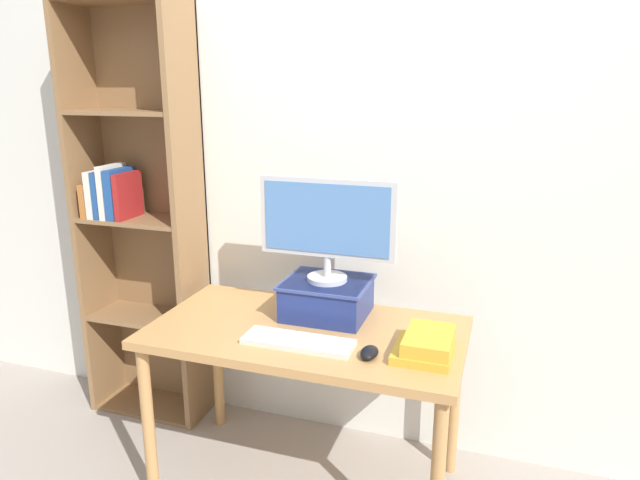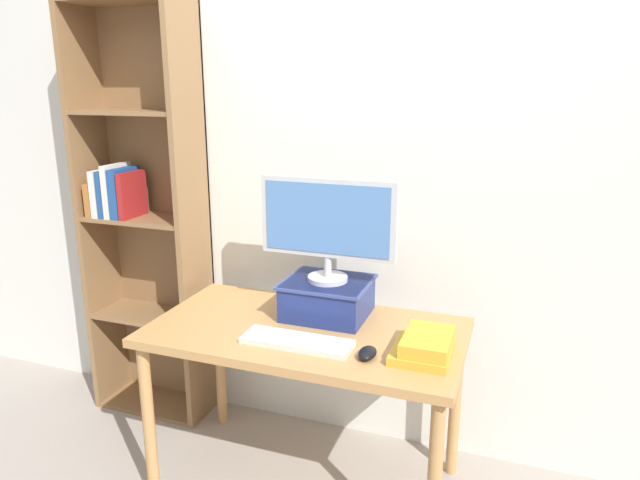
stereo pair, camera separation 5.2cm
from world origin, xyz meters
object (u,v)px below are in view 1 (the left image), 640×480
Objects in this scene: desk at (306,347)px; keyboard at (298,342)px; book_stack at (427,345)px; computer_mouse at (369,353)px; bookshelf_unit at (139,216)px; computer_monitor at (327,223)px; riser_box at (327,297)px.

keyboard is (0.02, -0.15, 0.10)m from desk.
computer_mouse is at bearing -155.67° from book_stack.
bookshelf_unit is 1.19m from keyboard.
bookshelf_unit reaches higher than computer_monitor.
computer_monitor is 2.23× the size of book_stack.
book_stack reaches higher than desk.
computer_mouse is 0.40× the size of book_stack.
desk is 0.61× the size of bookshelf_unit.
riser_box is 0.52m from book_stack.
computer_mouse is (0.27, -0.32, -0.39)m from computer_monitor.
keyboard is 0.48m from book_stack.
bookshelf_unit is at bearing 161.31° from desk.
bookshelf_unit is at bearing 169.98° from riser_box.
riser_box is 1.38× the size of book_stack.
computer_monitor reaches higher than keyboard.
computer_monitor reaches higher than computer_mouse.
riser_box is (1.05, -0.19, -0.23)m from bookshelf_unit.
riser_box is 0.62× the size of computer_monitor.
book_stack is (0.47, 0.07, 0.03)m from keyboard.
keyboard reaches higher than desk.
bookshelf_unit is 4.85× the size of keyboard.
desk is at bearing 98.38° from keyboard.
computer_monitor is at bearing 129.56° from computer_mouse.
keyboard is (1.03, -0.49, -0.30)m from bookshelf_unit.
riser_box is at bearing 90.00° from computer_monitor.
book_stack reaches higher than computer_mouse.
desk is 0.52m from book_stack.
computer_monitor is at bearing -10.10° from bookshelf_unit.
computer_monitor is 5.55× the size of computer_mouse.
bookshelf_unit reaches higher than desk.
bookshelf_unit is at bearing 158.88° from computer_mouse.
computer_monitor reaches higher than desk.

